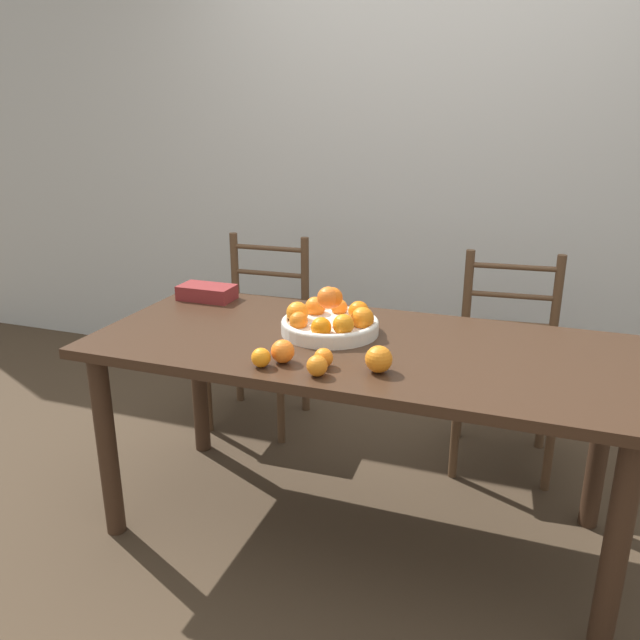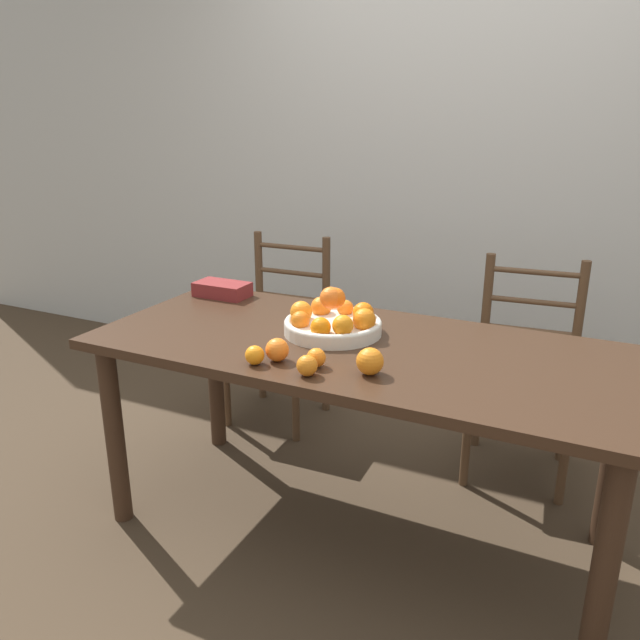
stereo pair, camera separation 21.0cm
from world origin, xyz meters
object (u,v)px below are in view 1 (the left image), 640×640
object	(u,v)px
orange_loose_2	(379,359)
book_stack	(207,292)
chair_right	(506,363)
fruit_bowl	(330,320)
orange_loose_0	(324,358)
orange_loose_3	(261,358)
chair_left	(260,332)
orange_loose_1	(317,366)
orange_loose_4	(283,351)

from	to	relation	value
orange_loose_2	book_stack	size ratio (longest dim) A/B	0.36
chair_right	book_stack	bearing A→B (deg)	-165.07
fruit_bowl	orange_loose_0	distance (m)	0.31
orange_loose_2	chair_right	size ratio (longest dim) A/B	0.09
orange_loose_3	chair_right	bearing A→B (deg)	56.30
chair_left	book_stack	size ratio (longest dim) A/B	4.03
orange_loose_0	orange_loose_1	size ratio (longest dim) A/B	0.94
orange_loose_1	chair_left	xyz separation A→B (m)	(-0.68, 1.03, -0.32)
orange_loose_0	orange_loose_2	xyz separation A→B (m)	(0.17, 0.02, 0.01)
chair_right	orange_loose_4	bearing A→B (deg)	-128.18
orange_loose_2	book_stack	world-z (taller)	orange_loose_2
fruit_bowl	orange_loose_1	bearing A→B (deg)	-76.87
orange_loose_0	orange_loose_4	bearing A→B (deg)	-175.55
orange_loose_0	chair_left	bearing A→B (deg)	125.05
orange_loose_2	chair_left	distance (m)	1.31
orange_loose_2	book_stack	bearing A→B (deg)	149.90
orange_loose_2	book_stack	distance (m)	1.01
orange_loose_0	chair_right	world-z (taller)	chair_right
fruit_bowl	orange_loose_0	size ratio (longest dim) A/B	5.76
orange_loose_2	orange_loose_3	distance (m)	0.36
orange_loose_1	orange_loose_2	bearing A→B (deg)	28.63
orange_loose_3	orange_loose_4	world-z (taller)	orange_loose_4
book_stack	fruit_bowl	bearing A→B (deg)	-19.80
fruit_bowl	orange_loose_1	size ratio (longest dim) A/B	5.42
orange_loose_0	book_stack	bearing A→B (deg)	143.32
orange_loose_0	orange_loose_4	world-z (taller)	orange_loose_4
fruit_bowl	orange_loose_0	bearing A→B (deg)	-74.78
fruit_bowl	chair_left	world-z (taller)	fruit_bowl
chair_right	book_stack	size ratio (longest dim) A/B	4.03
orange_loose_1	orange_loose_4	bearing A→B (deg)	155.71
fruit_bowl	book_stack	xyz separation A→B (m)	(-0.62, 0.22, -0.02)
chair_left	book_stack	xyz separation A→B (m)	(-0.03, -0.44, 0.32)
orange_loose_0	orange_loose_3	xyz separation A→B (m)	(-0.18, -0.07, 0.00)
orange_loose_1	orange_loose_2	size ratio (longest dim) A/B	0.77
orange_loose_1	book_stack	size ratio (longest dim) A/B	0.28
orange_loose_1	chair_left	bearing A→B (deg)	123.33
chair_right	chair_left	bearing A→B (deg)	175.03
orange_loose_0	orange_loose_2	size ratio (longest dim) A/B	0.72
orange_loose_0	orange_loose_1	xyz separation A→B (m)	(0.01, -0.07, 0.00)
orange_loose_1	orange_loose_3	xyz separation A→B (m)	(-0.19, 0.01, -0.00)
book_stack	orange_loose_2	bearing A→B (deg)	-30.10
orange_loose_1	book_stack	xyz separation A→B (m)	(-0.71, 0.60, -0.00)
orange_loose_4	orange_loose_1	bearing A→B (deg)	-24.29
orange_loose_4	chair_right	distance (m)	1.21
orange_loose_3	orange_loose_4	distance (m)	0.07
orange_loose_1	orange_loose_4	world-z (taller)	orange_loose_4
fruit_bowl	book_stack	world-z (taller)	fruit_bowl
orange_loose_1	book_stack	bearing A→B (deg)	139.94
orange_loose_4	book_stack	xyz separation A→B (m)	(-0.57, 0.53, -0.01)
fruit_bowl	orange_loose_4	xyz separation A→B (m)	(-0.05, -0.31, -0.01)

